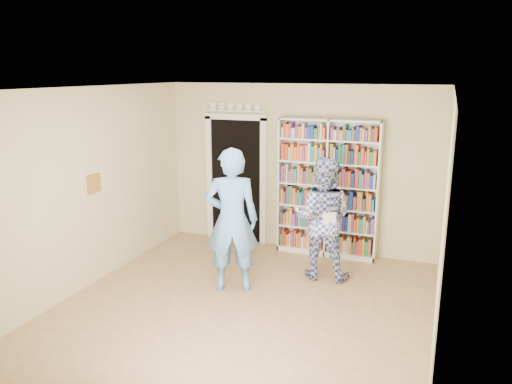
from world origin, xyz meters
TOP-DOWN VIEW (x-y plane):
  - floor at (0.00, 0.00)m, footprint 5.00×5.00m
  - ceiling at (0.00, 0.00)m, footprint 5.00×5.00m
  - wall_back at (0.00, 2.50)m, footprint 4.50×0.00m
  - wall_left at (-2.25, 0.00)m, footprint 0.00×5.00m
  - wall_right at (2.25, 0.00)m, footprint 0.00×5.00m
  - bookshelf at (0.53, 2.34)m, footprint 1.58×0.30m
  - doorway at (-1.10, 2.48)m, footprint 1.10×0.08m
  - wall_art at (-2.23, 0.20)m, footprint 0.03×0.25m
  - man_blue at (-0.35, 0.58)m, footprint 0.83×0.69m
  - man_plaid at (0.67, 1.42)m, footprint 0.89×0.71m
  - paper_sheet at (0.82, 1.18)m, footprint 0.16×0.11m

SIDE VIEW (x-z plane):
  - floor at x=0.00m, z-range 0.00..0.00m
  - man_plaid at x=0.67m, z-range 0.00..1.75m
  - paper_sheet at x=0.82m, z-range 0.77..1.04m
  - man_blue at x=-0.35m, z-range 0.00..1.95m
  - bookshelf at x=0.53m, z-range 0.01..2.19m
  - doorway at x=-1.10m, z-range -0.04..2.39m
  - wall_back at x=0.00m, z-range -0.90..3.60m
  - wall_left at x=-2.25m, z-range -1.15..3.85m
  - wall_right at x=2.25m, z-range -1.15..3.85m
  - wall_art at x=-2.23m, z-range 1.27..1.52m
  - ceiling at x=0.00m, z-range 2.70..2.70m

